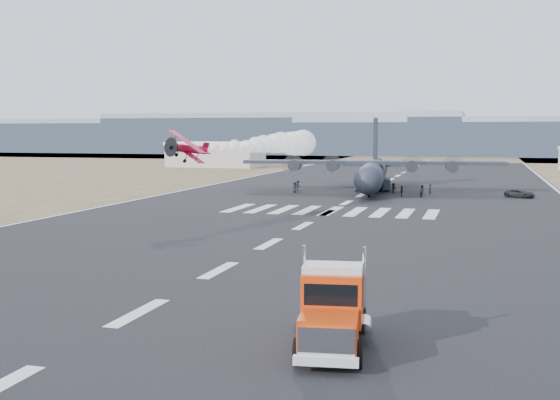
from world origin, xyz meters
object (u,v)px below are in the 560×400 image
at_px(crew_c, 298,185).
at_px(crew_b, 382,188).
at_px(crew_g, 430,190).
at_px(crew_h, 422,191).
at_px(semi_truck, 333,306).
at_px(hangar_left, 216,154).
at_px(crew_d, 402,191).
at_px(transport_aircraft, 373,171).
at_px(crew_f, 393,188).
at_px(support_vehicle, 520,193).
at_px(crew_e, 295,187).
at_px(aerobatic_biplane, 188,148).
at_px(crew_a, 375,188).

bearing_deg(crew_c, crew_b, -156.25).
height_order(crew_g, crew_h, crew_h).
bearing_deg(semi_truck, crew_b, 88.44).
xyz_separation_m(hangar_left, crew_h, (61.23, -74.34, -2.48)).
bearing_deg(crew_d, semi_truck, -174.38).
height_order(transport_aircraft, crew_f, transport_aircraft).
bearing_deg(support_vehicle, hangar_left, 73.95).
xyz_separation_m(crew_f, crew_g, (5.79, -2.61, 0.07)).
distance_m(crew_f, crew_h, 8.02).
relative_size(hangar_left, crew_g, 14.08).
height_order(hangar_left, semi_truck, hangar_left).
bearing_deg(crew_f, crew_g, -135.04).
xyz_separation_m(semi_truck, crew_h, (-2.01, 73.57, -0.94)).
bearing_deg(support_vehicle, crew_d, 127.52).
relative_size(crew_e, crew_h, 0.93).
bearing_deg(aerobatic_biplane, crew_b, 82.38).
bearing_deg(crew_d, aerobatic_biplane, 154.44).
xyz_separation_m(aerobatic_biplane, crew_g, (22.52, 39.00, -7.01)).
relative_size(transport_aircraft, crew_b, 24.07).
bearing_deg(crew_a, transport_aircraft, -61.32).
relative_size(aerobatic_biplane, crew_b, 3.07).
height_order(crew_a, crew_g, crew_a).
xyz_separation_m(semi_truck, crew_f, (-6.97, 79.87, -1.07)).
bearing_deg(crew_e, crew_g, -137.56).
xyz_separation_m(crew_b, crew_c, (-14.12, 1.84, -0.06)).
distance_m(crew_b, crew_d, 5.60).
bearing_deg(crew_f, hangar_left, 18.78).
distance_m(hangar_left, support_vehicle, 102.93).
bearing_deg(aerobatic_biplane, transport_aircraft, 87.30).
xyz_separation_m(crew_d, crew_g, (3.88, 2.88, 0.06)).
bearing_deg(crew_d, transport_aircraft, 32.89).
height_order(semi_truck, crew_d, semi_truck).
bearing_deg(support_vehicle, crew_a, 116.19).
bearing_deg(crew_a, crew_f, -125.35).
bearing_deg(crew_g, support_vehicle, 57.63).
relative_size(aerobatic_biplane, transport_aircraft, 0.13).
height_order(crew_d, crew_h, crew_h).
bearing_deg(support_vehicle, semi_truck, -161.45).
bearing_deg(support_vehicle, crew_b, 113.51).
height_order(support_vehicle, crew_f, crew_f).
distance_m(support_vehicle, crew_g, 12.92).
distance_m(hangar_left, crew_d, 93.80).
height_order(crew_a, crew_c, crew_a).
height_order(support_vehicle, crew_h, crew_h).
bearing_deg(semi_truck, aerobatic_biplane, 114.01).
relative_size(crew_a, crew_b, 1.03).
xyz_separation_m(semi_truck, crew_e, (-22.10, 76.29, -1.01)).
distance_m(aerobatic_biplane, crew_c, 42.93).
bearing_deg(crew_b, hangar_left, -9.13).
bearing_deg(crew_d, crew_e, 85.35).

